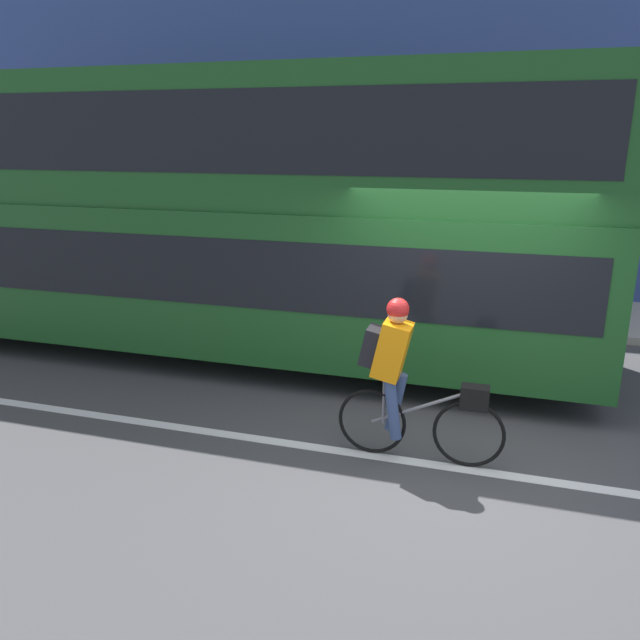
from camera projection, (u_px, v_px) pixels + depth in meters
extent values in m
plane|color=#424244|center=(443.00, 457.00, 6.14)|extent=(80.00, 80.00, 0.00)
cube|color=silver|center=(441.00, 466.00, 5.97)|extent=(50.00, 0.14, 0.01)
cube|color=#A8A399|center=(477.00, 310.00, 11.09)|extent=(60.00, 2.29, 0.12)
cube|color=#33478C|center=(493.00, 134.00, 11.42)|extent=(60.00, 0.30, 6.10)
cylinder|color=black|center=(426.00, 334.00, 8.23)|extent=(1.05, 0.30, 1.05)
cube|color=#194C1E|center=(183.00, 264.00, 9.00)|extent=(11.41, 2.55, 1.87)
cube|color=black|center=(182.00, 249.00, 8.94)|extent=(10.96, 2.57, 0.82)
cube|color=#194C1E|center=(175.00, 138.00, 8.50)|extent=(11.41, 2.44, 1.63)
cube|color=black|center=(175.00, 132.00, 8.48)|extent=(10.96, 2.46, 0.91)
torus|color=black|center=(469.00, 434.00, 5.88)|extent=(0.68, 0.04, 0.68)
torus|color=black|center=(372.00, 421.00, 6.14)|extent=(0.68, 0.04, 0.68)
cylinder|color=slate|center=(420.00, 407.00, 5.95)|extent=(0.95, 0.03, 0.46)
cylinder|color=slate|center=(384.00, 399.00, 6.03)|extent=(0.03, 0.03, 0.50)
cube|color=black|center=(475.00, 397.00, 5.76)|extent=(0.26, 0.16, 0.22)
cube|color=orange|center=(392.00, 350.00, 5.87)|extent=(0.37, 0.32, 0.58)
cube|color=black|center=(371.00, 346.00, 5.92)|extent=(0.21, 0.26, 0.38)
cylinder|color=#384C7A|center=(396.00, 402.00, 6.10)|extent=(0.21, 0.11, 0.61)
cylinder|color=#384C7A|center=(393.00, 409.00, 5.94)|extent=(0.19, 0.11, 0.61)
sphere|color=tan|center=(398.00, 314.00, 5.76)|extent=(0.19, 0.19, 0.19)
sphere|color=red|center=(398.00, 309.00, 5.74)|extent=(0.21, 0.21, 0.21)
cylinder|color=#59595B|center=(495.00, 236.00, 10.54)|extent=(0.07, 0.07, 2.57)
cube|color=#1959B2|center=(500.00, 172.00, 10.20)|extent=(0.36, 0.02, 0.36)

